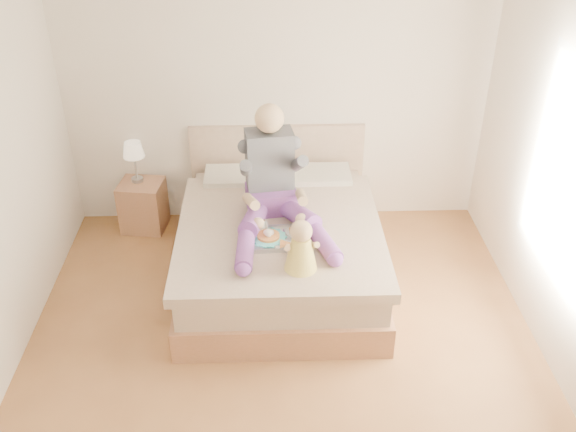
{
  "coord_description": "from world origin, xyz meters",
  "views": [
    {
      "loc": [
        -0.08,
        -3.59,
        3.51
      ],
      "look_at": [
        0.07,
        0.91,
        0.7
      ],
      "focal_mm": 40.0,
      "sensor_mm": 36.0,
      "label": 1
    }
  ],
  "objects_px": {
    "bed": "(280,243)",
    "tray": "(280,236)",
    "nightstand": "(143,205)",
    "adult": "(274,188)",
    "baby": "(301,249)"
  },
  "relations": [
    {
      "from": "bed",
      "to": "adult",
      "type": "relative_size",
      "value": 1.77
    },
    {
      "from": "baby",
      "to": "nightstand",
      "type": "bearing_deg",
      "value": 123.64
    },
    {
      "from": "nightstand",
      "to": "tray",
      "type": "bearing_deg",
      "value": -33.32
    },
    {
      "from": "nightstand",
      "to": "baby",
      "type": "height_order",
      "value": "baby"
    },
    {
      "from": "adult",
      "to": "baby",
      "type": "height_order",
      "value": "adult"
    },
    {
      "from": "bed",
      "to": "nightstand",
      "type": "distance_m",
      "value": 1.55
    },
    {
      "from": "nightstand",
      "to": "adult",
      "type": "height_order",
      "value": "adult"
    },
    {
      "from": "tray",
      "to": "baby",
      "type": "relative_size",
      "value": 1.16
    },
    {
      "from": "adult",
      "to": "nightstand",
      "type": "bearing_deg",
      "value": 139.04
    },
    {
      "from": "adult",
      "to": "baby",
      "type": "distance_m",
      "value": 0.76
    },
    {
      "from": "tray",
      "to": "baby",
      "type": "height_order",
      "value": "baby"
    },
    {
      "from": "nightstand",
      "to": "adult",
      "type": "xyz_separation_m",
      "value": [
        1.28,
        -0.83,
        0.65
      ]
    },
    {
      "from": "bed",
      "to": "tray",
      "type": "height_order",
      "value": "bed"
    },
    {
      "from": "adult",
      "to": "bed",
      "type": "bearing_deg",
      "value": 30.32
    },
    {
      "from": "nightstand",
      "to": "tray",
      "type": "height_order",
      "value": "tray"
    }
  ]
}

